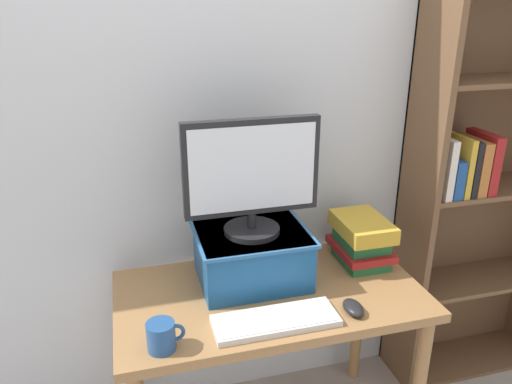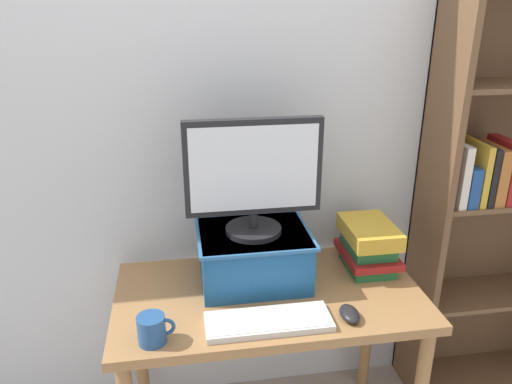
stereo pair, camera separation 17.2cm
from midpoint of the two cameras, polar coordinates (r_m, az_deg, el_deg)
name	(u,v)px [view 1 (the left image)]	position (r m, az deg, el deg)	size (l,w,h in m)	color
back_wall	(243,114)	(1.99, -3.97, 8.87)	(7.00, 0.08, 2.60)	silver
desk	(270,313)	(1.92, -1.06, -13.77)	(1.12, 0.60, 0.72)	#9E7042
bookshelf_unit	(484,183)	(2.41, 22.82, 0.89)	(0.78, 0.28, 1.88)	brown
riser_box	(252,255)	(1.89, -3.10, -7.25)	(0.42, 0.34, 0.20)	#195189
computer_monitor	(252,175)	(1.75, -3.29, 1.90)	(0.49, 0.21, 0.43)	black
keyboard	(276,320)	(1.70, -0.73, -14.55)	(0.42, 0.15, 0.02)	silver
computer_mouse	(353,308)	(1.77, 8.28, -13.04)	(0.06, 0.10, 0.04)	black
book_stack	(361,239)	(2.04, 9.61, -5.41)	(0.20, 0.28, 0.19)	#236B38
coffee_mug	(162,336)	(1.62, -13.83, -15.79)	(0.12, 0.09, 0.09)	#234C84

